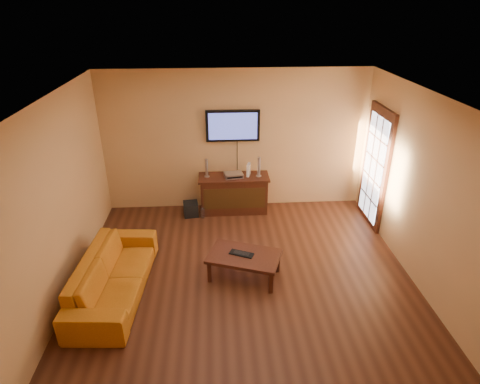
{
  "coord_description": "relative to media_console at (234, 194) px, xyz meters",
  "views": [
    {
      "loc": [
        -0.39,
        -4.76,
        3.81
      ],
      "look_at": [
        -0.02,
        0.8,
        1.1
      ],
      "focal_mm": 30.0,
      "sensor_mm": 36.0,
      "label": 1
    }
  ],
  "objects": [
    {
      "name": "ground_plane",
      "position": [
        0.05,
        -2.24,
        -0.37
      ],
      "size": [
        5.0,
        5.0,
        0.0
      ],
      "primitive_type": "plane",
      "color": "#3B1D10",
      "rests_on": "ground"
    },
    {
      "name": "room_walls",
      "position": [
        0.05,
        -1.61,
        1.32
      ],
      "size": [
        5.0,
        5.0,
        5.0
      ],
      "color": "tan",
      "rests_on": "ground"
    },
    {
      "name": "french_door",
      "position": [
        2.51,
        -0.54,
        0.68
      ],
      "size": [
        0.07,
        1.02,
        2.22
      ],
      "color": "#35150C",
      "rests_on": "ground"
    },
    {
      "name": "media_console",
      "position": [
        0.0,
        0.0,
        0.0
      ],
      "size": [
        1.34,
        0.51,
        0.73
      ],
      "color": "#35150C",
      "rests_on": "ground"
    },
    {
      "name": "television",
      "position": [
        -0.0,
        0.22,
        1.3
      ],
      "size": [
        1.0,
        0.08,
        0.59
      ],
      "color": "black",
      "rests_on": "ground"
    },
    {
      "name": "coffee_table",
      "position": [
        0.04,
        -2.1,
        -0.03
      ],
      "size": [
        1.19,
        0.94,
        0.39
      ],
      "color": "#35150C",
      "rests_on": "ground"
    },
    {
      "name": "sofa",
      "position": [
        -1.81,
        -2.34,
        0.04
      ],
      "size": [
        0.75,
        2.11,
        0.81
      ],
      "primitive_type": "imported",
      "rotation": [
        0.0,
        0.0,
        1.5
      ],
      "color": "#BE6B15",
      "rests_on": "ground"
    },
    {
      "name": "speaker_left",
      "position": [
        -0.51,
        0.02,
        0.53
      ],
      "size": [
        0.1,
        0.1,
        0.35
      ],
      "color": "silver",
      "rests_on": "media_console"
    },
    {
      "name": "speaker_right",
      "position": [
        0.48,
        -0.02,
        0.54
      ],
      "size": [
        0.11,
        0.11,
        0.39
      ],
      "color": "silver",
      "rests_on": "media_console"
    },
    {
      "name": "av_receiver",
      "position": [
        -0.0,
        -0.02,
        0.4
      ],
      "size": [
        0.38,
        0.29,
        0.08
      ],
      "primitive_type": "cube",
      "rotation": [
        0.0,
        0.0,
        0.15
      ],
      "color": "silver",
      "rests_on": "media_console"
    },
    {
      "name": "game_console",
      "position": [
        0.28,
        0.02,
        0.48
      ],
      "size": [
        0.09,
        0.18,
        0.24
      ],
      "primitive_type": "cube",
      "rotation": [
        0.0,
        0.0,
        -0.27
      ],
      "color": "white",
      "rests_on": "media_console"
    },
    {
      "name": "subwoofer",
      "position": [
        -0.84,
        -0.14,
        -0.23
      ],
      "size": [
        0.3,
        0.3,
        0.27
      ],
      "primitive_type": "cube",
      "rotation": [
        0.0,
        0.0,
        0.13
      ],
      "color": "black",
      "rests_on": "ground"
    },
    {
      "name": "bottle",
      "position": [
        -0.61,
        -0.26,
        -0.27
      ],
      "size": [
        0.07,
        0.07,
        0.21
      ],
      "color": "white",
      "rests_on": "ground"
    },
    {
      "name": "keyboard",
      "position": [
        0.01,
        -2.08,
        0.03
      ],
      "size": [
        0.38,
        0.27,
        0.02
      ],
      "color": "black",
      "rests_on": "coffee_table"
    }
  ]
}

